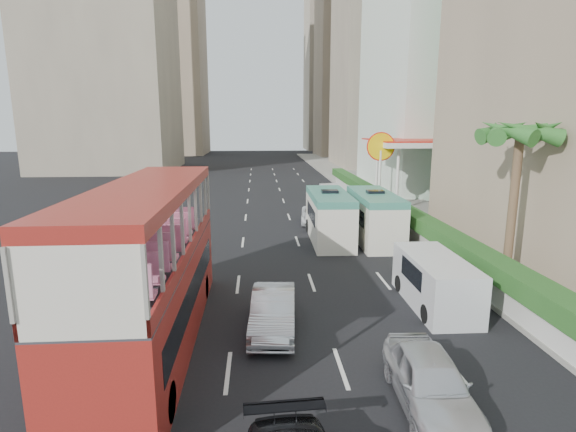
{
  "coord_description": "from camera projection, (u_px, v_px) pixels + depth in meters",
  "views": [
    {
      "loc": [
        -2.7,
        -13.5,
        6.86
      ],
      "look_at": [
        -1.5,
        4.0,
        3.2
      ],
      "focal_mm": 28.0,
      "sensor_mm": 36.0,
      "label": 1
    }
  ],
  "objects": [
    {
      "name": "tower_mid",
      "position": [
        393.0,
        0.0,
        67.53
      ],
      "size": [
        16.0,
        16.0,
        50.0
      ],
      "primitive_type": "cube",
      "color": "#A1947F",
      "rests_on": "ground"
    },
    {
      "name": "tower_far_b",
      "position": [
        334.0,
        70.0,
        113.41
      ],
      "size": [
        14.0,
        14.0,
        40.0
      ],
      "primitive_type": "cube",
      "color": "#A1947F",
      "rests_on": "ground"
    },
    {
      "name": "car_silver_lane_a",
      "position": [
        273.0,
        330.0,
        15.16
      ],
      "size": [
        1.74,
        4.2,
        1.35
      ],
      "primitive_type": "imported",
      "rotation": [
        0.0,
        0.0,
        -0.08
      ],
      "color": "silver",
      "rests_on": "ground"
    },
    {
      "name": "panel_van_far",
      "position": [
        341.0,
        199.0,
        35.06
      ],
      "size": [
        2.83,
        5.14,
        1.95
      ],
      "primitive_type": "cube",
      "rotation": [
        0.0,
        0.0,
        0.19
      ],
      "color": "silver",
      "rests_on": "ground"
    },
    {
      "name": "minibus_near",
      "position": [
        329.0,
        217.0,
        26.41
      ],
      "size": [
        2.25,
        6.47,
        2.86
      ],
      "primitive_type": "cube",
      "rotation": [
        0.0,
        0.0,
        -0.02
      ],
      "color": "silver",
      "rests_on": "ground"
    },
    {
      "name": "palm_tree",
      "position": [
        513.0,
        209.0,
        18.51
      ],
      "size": [
        0.36,
        0.36,
        6.4
      ],
      "primitive_type": "cylinder",
      "color": "brown",
      "rests_on": "sidewalk"
    },
    {
      "name": "tower_left_b",
      "position": [
        166.0,
        46.0,
        96.5
      ],
      "size": [
        16.0,
        16.0,
        46.0
      ],
      "primitive_type": "cube",
      "color": "tan",
      "rests_on": "ground"
    },
    {
      "name": "double_decker_bus",
      "position": [
        152.0,
        266.0,
        13.85
      ],
      "size": [
        2.5,
        11.0,
        5.06
      ],
      "primitive_type": "cube",
      "color": "maroon",
      "rests_on": "ground"
    },
    {
      "name": "panel_van_near",
      "position": [
        435.0,
        282.0,
        17.0
      ],
      "size": [
        1.93,
        4.74,
        1.89
      ],
      "primitive_type": "cube",
      "rotation": [
        0.0,
        0.0,
        -0.01
      ],
      "color": "silver",
      "rests_on": "ground"
    },
    {
      "name": "sidewalk",
      "position": [
        390.0,
        201.0,
        39.77
      ],
      "size": [
        6.0,
        120.0,
        0.18
      ],
      "primitive_type": "cube",
      "color": "#99968C",
      "rests_on": "ground"
    },
    {
      "name": "hedge",
      "position": [
        398.0,
        208.0,
        28.55
      ],
      "size": [
        1.1,
        44.0,
        0.7
      ],
      "primitive_type": "cube",
      "color": "#2D6626",
      "rests_on": "kerb_wall"
    },
    {
      "name": "tower_far_a",
      "position": [
        352.0,
        47.0,
        91.51
      ],
      "size": [
        14.0,
        14.0,
        44.0
      ],
      "primitive_type": "cube",
      "color": "tan",
      "rests_on": "ground"
    },
    {
      "name": "minibus_far",
      "position": [
        374.0,
        217.0,
        26.3
      ],
      "size": [
        2.25,
        6.47,
        2.86
      ],
      "primitive_type": "cube",
      "rotation": [
        0.0,
        0.0,
        -0.02
      ],
      "color": "silver",
      "rests_on": "ground"
    },
    {
      "name": "car_silver_lane_b",
      "position": [
        428.0,
        407.0,
        11.05
      ],
      "size": [
        1.82,
        4.15,
        1.39
      ],
      "primitive_type": "imported",
      "rotation": [
        0.0,
        0.0,
        -0.05
      ],
      "color": "silver",
      "rests_on": "ground"
    },
    {
      "name": "shell_station",
      "position": [
        410.0,
        173.0,
        37.34
      ],
      "size": [
        6.5,
        8.0,
        5.5
      ],
      "primitive_type": "cube",
      "color": "silver",
      "rests_on": "ground"
    },
    {
      "name": "van_asset",
      "position": [
        315.0,
        223.0,
        31.32
      ],
      "size": [
        2.4,
        4.38,
        1.16
      ],
      "primitive_type": "imported",
      "rotation": [
        0.0,
        0.0,
        -0.12
      ],
      "color": "silver",
      "rests_on": "ground"
    },
    {
      "name": "ground_plane",
      "position": [
        342.0,
        335.0,
        14.77
      ],
      "size": [
        200.0,
        200.0,
        0.0
      ],
      "primitive_type": "plane",
      "color": "black",
      "rests_on": "ground"
    },
    {
      "name": "kerb_wall",
      "position": [
        397.0,
        221.0,
        28.72
      ],
      "size": [
        0.3,
        44.0,
        1.0
      ],
      "primitive_type": "cube",
      "color": "silver",
      "rests_on": "sidewalk"
    }
  ]
}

